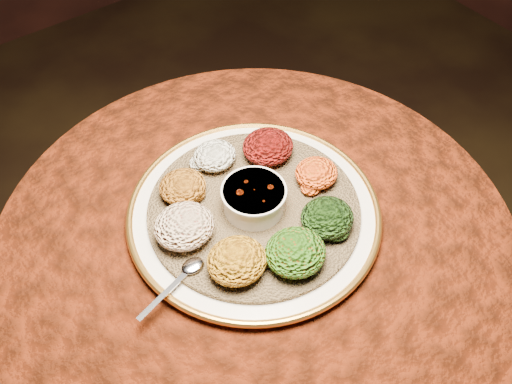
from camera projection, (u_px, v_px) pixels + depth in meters
table at (256, 284)px, 1.18m from camera, size 0.96×0.96×0.73m
platter at (254, 213)px, 1.05m from camera, size 0.57×0.57×0.02m
injera at (254, 209)px, 1.04m from camera, size 0.40×0.40×0.01m
stew_bowl at (254, 197)px, 1.02m from camera, size 0.12×0.12×0.05m
spoon at (188, 270)px, 0.95m from camera, size 0.14×0.05×0.01m
portion_ayib at (215, 156)px, 1.10m from camera, size 0.08×0.08×0.04m
portion_kitfo at (268, 146)px, 1.11m from camera, size 0.10×0.10×0.05m
portion_tikil at (316, 173)px, 1.07m from camera, size 0.08×0.08×0.04m
portion_gomen at (327, 218)px, 1.00m from camera, size 0.10×0.09×0.05m
portion_mixveg at (295, 252)px, 0.95m from camera, size 0.10×0.10×0.05m
portion_kik at (237, 261)px, 0.94m from camera, size 0.10×0.10×0.05m
portion_timatim at (184, 226)px, 0.98m from camera, size 0.11×0.10×0.05m
portion_shiro at (183, 187)px, 1.05m from camera, size 0.09×0.08×0.04m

